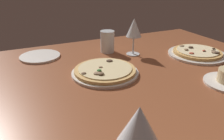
% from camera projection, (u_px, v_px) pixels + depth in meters
% --- Properties ---
extents(dining_table, '(1.50, 1.10, 0.04)m').
position_uv_depth(dining_table, '(119.00, 86.00, 0.83)').
color(dining_table, brown).
rests_on(dining_table, ground).
extents(pizza_main, '(0.26, 0.26, 0.03)m').
position_uv_depth(pizza_main, '(105.00, 71.00, 0.88)').
color(pizza_main, silver).
rests_on(pizza_main, dining_table).
extents(pizza_side, '(0.27, 0.27, 0.03)m').
position_uv_depth(pizza_side, '(197.00, 53.00, 1.07)').
color(pizza_side, silver).
rests_on(pizza_side, dining_table).
extents(wine_glass_far, '(0.08, 0.08, 0.15)m').
position_uv_depth(wine_glass_far, '(139.00, 127.00, 0.41)').
color(wine_glass_far, silver).
rests_on(wine_glass_far, dining_table).
extents(wine_glass_near, '(0.07, 0.07, 0.17)m').
position_uv_depth(wine_glass_near, '(134.00, 29.00, 1.04)').
color(wine_glass_near, silver).
rests_on(wine_glass_near, dining_table).
extents(water_glass, '(0.07, 0.07, 0.11)m').
position_uv_depth(water_glass, '(107.00, 43.00, 1.10)').
color(water_glass, silver).
rests_on(water_glass, dining_table).
extents(side_plate, '(0.18, 0.18, 0.01)m').
position_uv_depth(side_plate, '(40.00, 56.00, 1.05)').
color(side_plate, silver).
rests_on(side_plate, dining_table).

